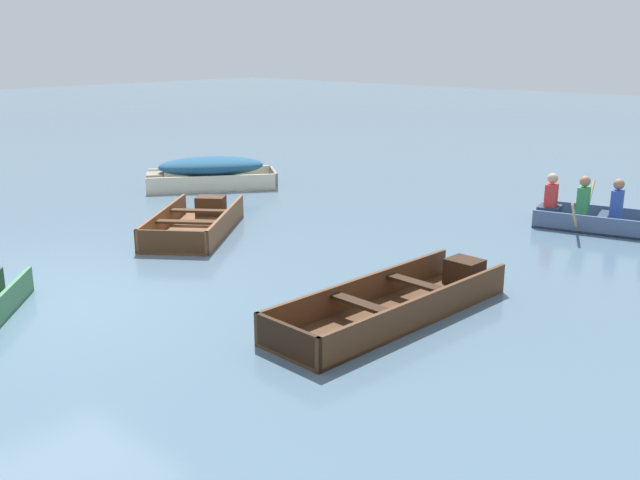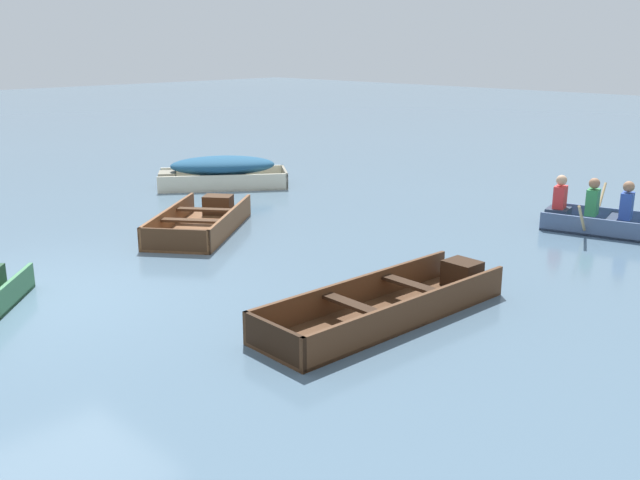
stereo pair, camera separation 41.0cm
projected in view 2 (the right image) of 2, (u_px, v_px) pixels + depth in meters
ground_plane at (39, 298)px, 8.78m from camera, size 80.00×80.00×0.00m
skiff_cream_near_moored at (221, 169)px, 15.44m from camera, size 2.56×2.87×0.67m
skiff_wooden_brown_mid_moored at (202, 222)px, 11.96m from camera, size 2.45×2.75×0.38m
skiff_dark_varnish_far_moored at (392, 304)px, 8.22m from camera, size 1.12×3.33×0.37m
rowboat_slate_blue_with_crew at (626, 220)px, 11.65m from camera, size 3.17×2.16×0.88m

